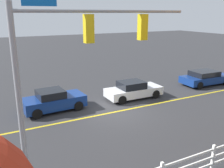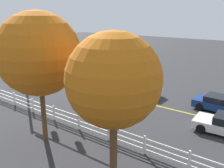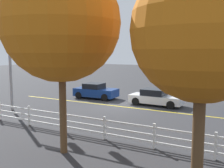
{
  "view_description": "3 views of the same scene",
  "coord_description": "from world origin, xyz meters",
  "px_view_note": "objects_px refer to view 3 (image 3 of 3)",
  "views": [
    {
      "loc": [
        7.32,
        13.34,
        6.19
      ],
      "look_at": [
        0.71,
        0.65,
        2.13
      ],
      "focal_mm": 40.05,
      "sensor_mm": 36.0,
      "label": 1
    },
    {
      "loc": [
        -14.2,
        18.44,
        7.8
      ],
      "look_at": [
        -0.66,
        0.37,
        1.27
      ],
      "focal_mm": 39.37,
      "sensor_mm": 36.0,
      "label": 2
    },
    {
      "loc": [
        -9.54,
        18.32,
        4.36
      ],
      "look_at": [
        0.71,
        -0.09,
        1.74
      ],
      "focal_mm": 42.42,
      "sensor_mm": 36.0,
      "label": 3
    }
  ],
  "objects_px": {
    "tree_2": "(61,23)",
    "car_3": "(96,91)",
    "car_2": "(156,98)",
    "tree_1": "(203,31)"
  },
  "relations": [
    {
      "from": "tree_2",
      "to": "car_3",
      "type": "bearing_deg",
      "value": -63.38
    },
    {
      "from": "car_3",
      "to": "tree_2",
      "type": "bearing_deg",
      "value": -66.46
    },
    {
      "from": "car_2",
      "to": "car_3",
      "type": "height_order",
      "value": "car_3"
    },
    {
      "from": "car_2",
      "to": "tree_1",
      "type": "bearing_deg",
      "value": -63.96
    },
    {
      "from": "tree_2",
      "to": "tree_1",
      "type": "bearing_deg",
      "value": 176.16
    },
    {
      "from": "tree_1",
      "to": "tree_2",
      "type": "distance_m",
      "value": 5.72
    },
    {
      "from": "car_3",
      "to": "tree_2",
      "type": "distance_m",
      "value": 14.09
    },
    {
      "from": "car_2",
      "to": "tree_2",
      "type": "bearing_deg",
      "value": -89.51
    },
    {
      "from": "tree_1",
      "to": "tree_2",
      "type": "xyz_separation_m",
      "value": [
        5.68,
        -0.38,
        0.57
      ]
    },
    {
      "from": "car_3",
      "to": "tree_2",
      "type": "height_order",
      "value": "tree_2"
    }
  ]
}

